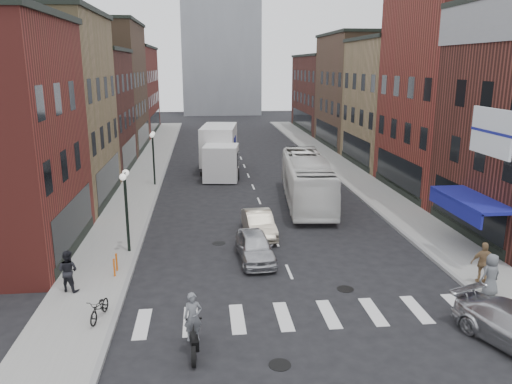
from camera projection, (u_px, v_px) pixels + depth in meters
ground at (293, 281)px, 21.30m from camera, size 160.00×160.00×0.00m
sidewalk_left at (146, 174)px, 41.59m from camera, size 3.00×74.00×0.15m
sidewalk_right at (344, 170)px, 43.34m from camera, size 3.00×74.00×0.15m
curb_left at (164, 175)px, 41.77m from camera, size 0.20×74.00×0.16m
curb_right at (328, 171)px, 43.21m from camera, size 0.20×74.00×0.16m
crosswalk_stripes at (308, 315)px, 18.41m from camera, size 12.00×2.20×0.01m
bldg_left_mid_a at (24, 110)px, 31.71m from camera, size 10.30×10.20×12.30m
bldg_left_mid_b at (66, 112)px, 41.59m from camera, size 10.30×10.20×10.30m
bldg_left_far_a at (92, 87)px, 51.81m from camera, size 10.30×12.20×13.30m
bldg_left_far_b at (115, 90)px, 65.54m from camera, size 10.30×16.20×11.30m
bldg_right_mid_a at (472, 92)px, 34.55m from camera, size 10.30×10.20×14.30m
bldg_right_mid_b at (412, 103)px, 44.55m from camera, size 10.30×10.20×11.30m
bldg_right_far_a at (372, 91)px, 55.02m from camera, size 10.30×12.20×12.30m
bldg_right_far_b at (338, 93)px, 68.75m from camera, size 10.30×16.20×10.30m
awning_blue at (468, 201)px, 23.97m from camera, size 1.80×5.00×0.78m
billboard_sign at (493, 134)px, 21.14m from camera, size 1.52×3.00×3.70m
streetlamp_near at (126, 196)px, 23.66m from camera, size 0.32×1.22×4.11m
streetlamp_far at (153, 148)px, 37.15m from camera, size 0.32×1.22×4.11m
bike_rack at (115, 265)px, 21.63m from camera, size 0.08×0.68×0.80m
box_truck at (220, 151)px, 41.94m from camera, size 3.47×9.23×3.89m
motorcycle_rider at (193, 326)px, 15.71m from camera, size 0.61×2.08×2.12m
transit_bus at (307, 180)px, 33.00m from camera, size 3.74×11.43×3.12m
sedan_left_near at (255, 247)px, 23.41m from camera, size 1.81×4.04×1.35m
sedan_left_far at (259, 224)px, 26.83m from camera, size 1.64×4.10×1.33m
parked_bicycle at (100, 308)px, 17.76m from camera, size 0.84×1.65×0.82m
ped_left_solo at (68, 271)px, 19.85m from camera, size 0.95×0.74×1.72m
ped_right_b at (484, 263)px, 20.56m from camera, size 1.13×0.72×1.78m
ped_right_c at (491, 275)px, 19.51m from camera, size 0.92×0.69×1.70m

